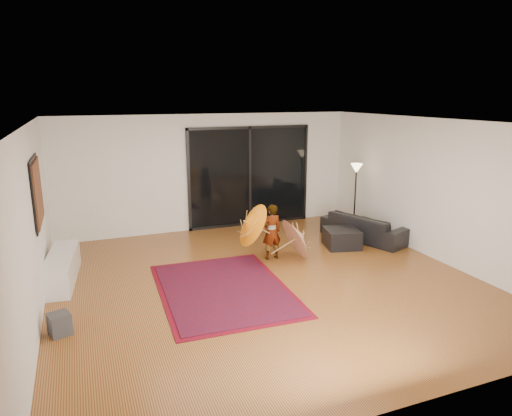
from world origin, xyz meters
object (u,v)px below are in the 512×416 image
ottoman (342,238)px  child (271,232)px  media_console (62,268)px  sofa (365,227)px

ottoman → child: child is taller
ottoman → child: (-1.66, -0.11, 0.35)m
media_console → ottoman: size_ratio=2.54×
ottoman → child: 1.70m
ottoman → child: bearing=-176.1°
ottoman → child: size_ratio=0.62×
media_console → sofa: size_ratio=0.89×
child → ottoman: bearing=-180.0°
sofa → child: (-2.42, -0.40, 0.26)m
media_console → ottoman: (5.44, -0.19, -0.05)m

